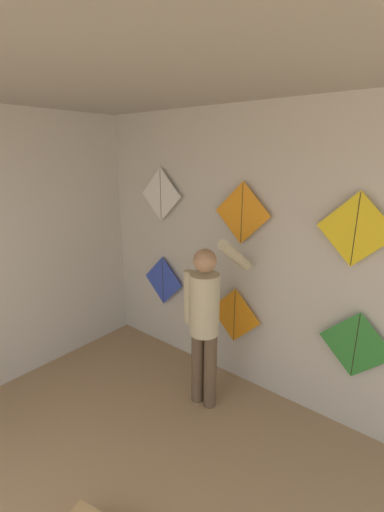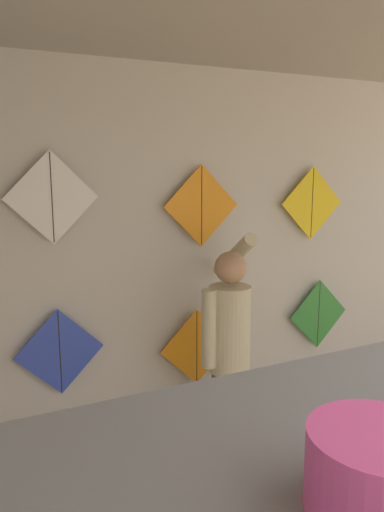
% 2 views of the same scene
% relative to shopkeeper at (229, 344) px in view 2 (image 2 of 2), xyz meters
% --- Properties ---
extents(back_panel, '(4.58, 0.06, 2.80)m').
position_rel_shopkeeper_xyz_m(back_panel, '(0.07, 0.59, 0.45)').
color(back_panel, beige).
rests_on(back_panel, ground).
extents(shopkeeper, '(0.42, 0.60, 1.68)m').
position_rel_shopkeeper_xyz_m(shopkeeper, '(0.00, 0.00, 0.00)').
color(shopkeeper, brown).
rests_on(shopkeeper, ground).
extents(kite_0, '(0.60, 0.01, 0.60)m').
position_rel_shopkeeper_xyz_m(kite_0, '(-1.01, 0.50, -0.06)').
color(kite_0, blue).
extents(kite_1, '(0.60, 0.01, 0.60)m').
position_rel_shopkeeper_xyz_m(kite_1, '(0.01, 0.50, -0.19)').
color(kite_1, orange).
extents(kite_2, '(0.60, 0.01, 0.60)m').
position_rel_shopkeeper_xyz_m(kite_2, '(1.18, 0.50, -0.09)').
color(kite_2, '#338C38').
extents(kite_3, '(0.60, 0.01, 0.60)m').
position_rel_shopkeeper_xyz_m(kite_3, '(-1.01, 0.50, 0.97)').
color(kite_3, white).
extents(kite_4, '(0.60, 0.01, 0.60)m').
position_rel_shopkeeper_xyz_m(kite_4, '(0.05, 0.50, 0.88)').
color(kite_4, orange).
extents(kite_5, '(0.60, 0.01, 0.60)m').
position_rel_shopkeeper_xyz_m(kite_5, '(1.05, 0.50, 0.86)').
color(kite_5, yellow).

